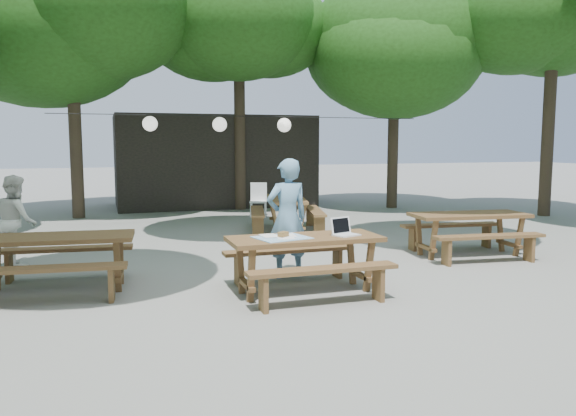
% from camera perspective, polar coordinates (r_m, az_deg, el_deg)
% --- Properties ---
extents(ground, '(80.00, 80.00, 0.00)m').
position_cam_1_polar(ground, '(7.98, 3.35, -7.68)').
color(ground, slate).
rests_on(ground, ground).
extents(pavilion, '(6.00, 3.00, 2.80)m').
position_cam_1_polar(pavilion, '(18.01, -7.56, 4.78)').
color(pavilion, black).
rests_on(pavilion, ground).
extents(main_picnic_table, '(2.00, 1.58, 0.75)m').
position_cam_1_polar(main_picnic_table, '(7.43, 1.70, -5.67)').
color(main_picnic_table, brown).
rests_on(main_picnic_table, ground).
extents(picnic_table_nw, '(2.07, 1.76, 0.75)m').
position_cam_1_polar(picnic_table_nw, '(8.10, -22.47, -5.15)').
color(picnic_table_nw, brown).
rests_on(picnic_table_nw, ground).
extents(picnic_table_ne, '(2.08, 1.78, 0.75)m').
position_cam_1_polar(picnic_table_ne, '(10.32, 17.86, -2.51)').
color(picnic_table_ne, brown).
rests_on(picnic_table_ne, ground).
extents(picnic_table_far_e, '(2.00, 2.23, 0.75)m').
position_cam_1_polar(picnic_table_far_e, '(12.56, -0.17, -0.59)').
color(picnic_table_far_e, brown).
rests_on(picnic_table_far_e, ground).
extents(woman, '(0.68, 0.48, 1.75)m').
position_cam_1_polar(woman, '(8.20, -0.08, -1.05)').
color(woman, '#6697BB').
rests_on(woman, ground).
extents(second_person, '(0.76, 0.85, 1.47)m').
position_cam_1_polar(second_person, '(10.02, -25.88, -1.13)').
color(second_person, white).
rests_on(second_person, ground).
extents(plastic_chair, '(0.56, 0.56, 0.90)m').
position_cam_1_polar(plastic_chair, '(15.07, -3.03, 0.11)').
color(plastic_chair, white).
rests_on(plastic_chair, ground).
extents(laptop, '(0.40, 0.35, 0.24)m').
position_cam_1_polar(laptop, '(7.49, 5.70, -2.31)').
color(laptop, white).
rests_on(laptop, main_picnic_table).
extents(tabletop_clutter, '(0.76, 0.68, 0.08)m').
position_cam_1_polar(tabletop_clutter, '(7.27, -0.62, -2.94)').
color(tabletop_clutter, '#3789BD').
rests_on(tabletop_clutter, main_picnic_table).
extents(paper_lanterns, '(9.00, 0.34, 0.38)m').
position_cam_1_polar(paper_lanterns, '(13.46, -6.90, 8.44)').
color(paper_lanterns, black).
rests_on(paper_lanterns, ground).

